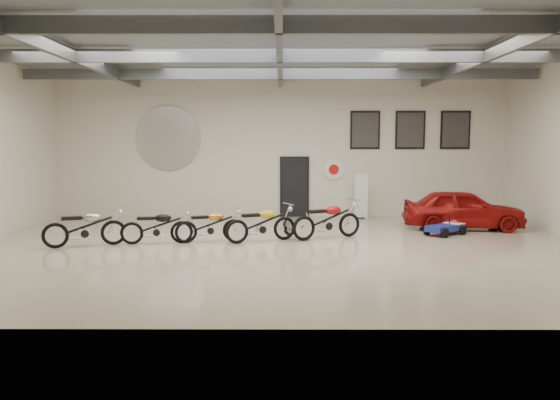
{
  "coord_description": "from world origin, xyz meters",
  "views": [
    {
      "loc": [
        0.06,
        -13.54,
        2.65
      ],
      "look_at": [
        0.0,
        1.2,
        1.1
      ],
      "focal_mm": 35.0,
      "sensor_mm": 36.0,
      "label": 1
    }
  ],
  "objects_px": {
    "motorcycle_gold": "(210,225)",
    "go_kart": "(448,225)",
    "motorcycle_silver": "(85,226)",
    "motorcycle_black": "(157,226)",
    "motorcycle_red": "(327,219)",
    "banner_stand": "(361,195)",
    "vintage_car": "(463,209)",
    "motorcycle_yellow": "(261,223)"
  },
  "relations": [
    {
      "from": "motorcycle_black",
      "to": "motorcycle_gold",
      "type": "xyz_separation_m",
      "value": [
        1.36,
        0.28,
        -0.0
      ]
    },
    {
      "from": "motorcycle_black",
      "to": "motorcycle_red",
      "type": "xyz_separation_m",
      "value": [
        4.54,
        0.81,
        0.07
      ]
    },
    {
      "from": "motorcycle_black",
      "to": "motorcycle_gold",
      "type": "height_order",
      "value": "motorcycle_black"
    },
    {
      "from": "banner_stand",
      "to": "motorcycle_black",
      "type": "height_order",
      "value": "banner_stand"
    },
    {
      "from": "motorcycle_yellow",
      "to": "motorcycle_red",
      "type": "relative_size",
      "value": 0.94
    },
    {
      "from": "vintage_car",
      "to": "motorcycle_gold",
      "type": "bearing_deg",
      "value": 112.72
    },
    {
      "from": "motorcycle_red",
      "to": "go_kart",
      "type": "distance_m",
      "value": 3.64
    },
    {
      "from": "motorcycle_gold",
      "to": "motorcycle_red",
      "type": "distance_m",
      "value": 3.22
    },
    {
      "from": "motorcycle_yellow",
      "to": "go_kart",
      "type": "bearing_deg",
      "value": -12.36
    },
    {
      "from": "motorcycle_silver",
      "to": "motorcycle_black",
      "type": "xyz_separation_m",
      "value": [
        1.75,
        0.39,
        -0.05
      ]
    },
    {
      "from": "motorcycle_gold",
      "to": "motorcycle_black",
      "type": "bearing_deg",
      "value": 175.37
    },
    {
      "from": "banner_stand",
      "to": "motorcycle_red",
      "type": "xyz_separation_m",
      "value": [
        -1.54,
        -4.09,
        -0.29
      ]
    },
    {
      "from": "motorcycle_red",
      "to": "vintage_car",
      "type": "bearing_deg",
      "value": -4.96
    },
    {
      "from": "go_kart",
      "to": "vintage_car",
      "type": "height_order",
      "value": "vintage_car"
    },
    {
      "from": "vintage_car",
      "to": "motorcycle_black",
      "type": "bearing_deg",
      "value": 111.98
    },
    {
      "from": "motorcycle_black",
      "to": "go_kart",
      "type": "distance_m",
      "value": 8.24
    },
    {
      "from": "motorcycle_silver",
      "to": "motorcycle_gold",
      "type": "relative_size",
      "value": 1.1
    },
    {
      "from": "motorcycle_silver",
      "to": "go_kart",
      "type": "xyz_separation_m",
      "value": [
        9.85,
        1.9,
        -0.24
      ]
    },
    {
      "from": "motorcycle_black",
      "to": "motorcycle_gold",
      "type": "relative_size",
      "value": 1.01
    },
    {
      "from": "motorcycle_red",
      "to": "go_kart",
      "type": "relative_size",
      "value": 1.37
    },
    {
      "from": "motorcycle_gold",
      "to": "motorcycle_yellow",
      "type": "xyz_separation_m",
      "value": [
        1.37,
        0.04,
        0.04
      ]
    },
    {
      "from": "motorcycle_red",
      "to": "go_kart",
      "type": "height_order",
      "value": "motorcycle_red"
    },
    {
      "from": "motorcycle_silver",
      "to": "vintage_car",
      "type": "distance_m",
      "value": 11.01
    },
    {
      "from": "banner_stand",
      "to": "motorcycle_black",
      "type": "relative_size",
      "value": 0.91
    },
    {
      "from": "motorcycle_black",
      "to": "vintage_car",
      "type": "height_order",
      "value": "vintage_car"
    },
    {
      "from": "motorcycle_black",
      "to": "motorcycle_yellow",
      "type": "relative_size",
      "value": 0.93
    },
    {
      "from": "banner_stand",
      "to": "go_kart",
      "type": "bearing_deg",
      "value": -49.95
    },
    {
      "from": "motorcycle_red",
      "to": "go_kart",
      "type": "xyz_separation_m",
      "value": [
        3.56,
        0.7,
        -0.27
      ]
    },
    {
      "from": "motorcycle_gold",
      "to": "go_kart",
      "type": "relative_size",
      "value": 1.19
    },
    {
      "from": "motorcycle_silver",
      "to": "motorcycle_red",
      "type": "relative_size",
      "value": 0.96
    },
    {
      "from": "motorcycle_black",
      "to": "motorcycle_red",
      "type": "bearing_deg",
      "value": 2.01
    },
    {
      "from": "motorcycle_silver",
      "to": "motorcycle_red",
      "type": "height_order",
      "value": "motorcycle_red"
    },
    {
      "from": "motorcycle_yellow",
      "to": "motorcycle_gold",
      "type": "bearing_deg",
      "value": 156.84
    },
    {
      "from": "motorcycle_silver",
      "to": "vintage_car",
      "type": "bearing_deg",
      "value": -4.64
    },
    {
      "from": "motorcycle_black",
      "to": "go_kart",
      "type": "xyz_separation_m",
      "value": [
        8.1,
        1.51,
        -0.2
      ]
    },
    {
      "from": "motorcycle_red",
      "to": "vintage_car",
      "type": "xyz_separation_m",
      "value": [
        4.32,
        1.72,
        0.07
      ]
    },
    {
      "from": "motorcycle_gold",
      "to": "motorcycle_red",
      "type": "xyz_separation_m",
      "value": [
        3.18,
        0.53,
        0.07
      ]
    },
    {
      "from": "vintage_car",
      "to": "motorcycle_red",
      "type": "bearing_deg",
      "value": 117.72
    },
    {
      "from": "banner_stand",
      "to": "motorcycle_red",
      "type": "height_order",
      "value": "banner_stand"
    },
    {
      "from": "motorcycle_red",
      "to": "vintage_car",
      "type": "relative_size",
      "value": 0.58
    },
    {
      "from": "banner_stand",
      "to": "motorcycle_yellow",
      "type": "xyz_separation_m",
      "value": [
        -3.34,
        -4.58,
        -0.32
      ]
    },
    {
      "from": "banner_stand",
      "to": "motorcycle_silver",
      "type": "xyz_separation_m",
      "value": [
        -7.83,
        -5.29,
        -0.31
      ]
    }
  ]
}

